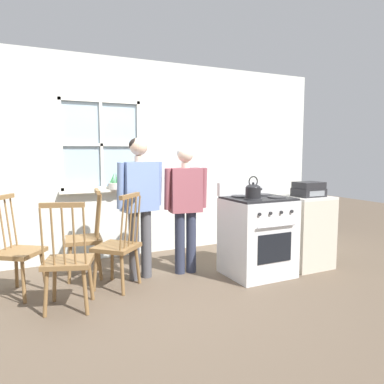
{
  "coord_description": "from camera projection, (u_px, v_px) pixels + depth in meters",
  "views": [
    {
      "loc": [
        -1.39,
        -3.64,
        1.47
      ],
      "look_at": [
        0.45,
        0.12,
        1.0
      ],
      "focal_mm": 35.0,
      "sensor_mm": 36.0,
      "label": 1
    }
  ],
  "objects": [
    {
      "name": "stove",
      "position": [
        257.0,
        235.0,
        4.4
      ],
      "size": [
        0.73,
        0.68,
        1.08
      ],
      "color": "silver",
      "rests_on": "ground_plane"
    },
    {
      "name": "chair_by_window",
      "position": [
        86.0,
        239.0,
        4.32
      ],
      "size": [
        0.46,
        0.47,
        1.02
      ],
      "rotation": [
        0.0,
        0.0,
        -1.7
      ],
      "color": "olive",
      "rests_on": "ground_plane"
    },
    {
      "name": "stereo",
      "position": [
        309.0,
        189.0,
        4.62
      ],
      "size": [
        0.34,
        0.29,
        0.18
      ],
      "color": "#232326",
      "rests_on": "side_counter"
    },
    {
      "name": "potted_plant",
      "position": [
        115.0,
        184.0,
        5.02
      ],
      "size": [
        0.17,
        0.17,
        0.23
      ],
      "color": "beige",
      "rests_on": "wall_back"
    },
    {
      "name": "chair_near_stove",
      "position": [
        118.0,
        246.0,
        3.97
      ],
      "size": [
        0.58,
        0.58,
        1.02
      ],
      "rotation": [
        0.0,
        0.0,
        -2.35
      ],
      "color": "olive",
      "rests_on": "ground_plane"
    },
    {
      "name": "person_teen_center",
      "position": [
        185.0,
        198.0,
        4.42
      ],
      "size": [
        0.53,
        0.25,
        1.52
      ],
      "rotation": [
        0.0,
        0.0,
        -0.12
      ],
      "color": "#2D3347",
      "rests_on": "ground_plane"
    },
    {
      "name": "chair_near_wall",
      "position": [
        68.0,
        262.0,
        3.43
      ],
      "size": [
        0.53,
        0.52,
        1.02
      ],
      "rotation": [
        0.0,
        0.0,
        2.81
      ],
      "color": "olive",
      "rests_on": "ground_plane"
    },
    {
      "name": "kettle",
      "position": [
        253.0,
        191.0,
        4.15
      ],
      "size": [
        0.21,
        0.17,
        0.25
      ],
      "color": "black",
      "rests_on": "stove"
    },
    {
      "name": "person_elderly_left",
      "position": [
        139.0,
        194.0,
        4.21
      ],
      "size": [
        0.56,
        0.27,
        1.61
      ],
      "rotation": [
        0.0,
        0.0,
        0.16
      ],
      "color": "#4C4C51",
      "rests_on": "ground_plane"
    },
    {
      "name": "side_counter",
      "position": [
        306.0,
        232.0,
        4.7
      ],
      "size": [
        0.55,
        0.5,
        0.9
      ],
      "color": "beige",
      "rests_on": "ground_plane"
    },
    {
      "name": "ground_plane",
      "position": [
        159.0,
        288.0,
        4.02
      ],
      "size": [
        16.0,
        16.0,
        0.0
      ],
      "primitive_type": "plane",
      "color": "brown"
    },
    {
      "name": "chair_center_cluster",
      "position": [
        16.0,
        252.0,
        3.77
      ],
      "size": [
        0.57,
        0.58,
        1.02
      ],
      "rotation": [
        0.0,
        0.0,
        0.93
      ],
      "color": "olive",
      "rests_on": "ground_plane"
    },
    {
      "name": "wall_back",
      "position": [
        122.0,
        160.0,
        5.12
      ],
      "size": [
        6.4,
        0.16,
        2.7
      ],
      "color": "silver",
      "rests_on": "ground_plane"
    }
  ]
}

